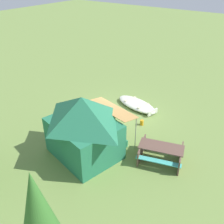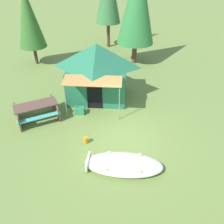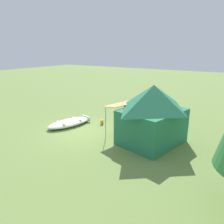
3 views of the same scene
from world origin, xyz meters
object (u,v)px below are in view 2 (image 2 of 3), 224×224
fuel_can (86,140)px  pine_tree_far_center (137,1)px  picnic_table (37,110)px  cooler_box (80,111)px  beached_rowboat (123,164)px  pine_tree_back_left (28,18)px  canvas_cabin_tent (97,71)px

fuel_can → pine_tree_far_center: (4.00, 8.18, 3.94)m
picnic_table → pine_tree_far_center: 9.37m
cooler_box → fuel_can: bearing=-85.7°
beached_rowboat → pine_tree_back_left: pine_tree_back_left is taller
picnic_table → pine_tree_back_left: 7.51m
pine_tree_back_left → pine_tree_far_center: bearing=-7.3°
pine_tree_far_center → fuel_can: bearing=-116.0°
beached_rowboat → pine_tree_far_center: pine_tree_far_center is taller
canvas_cabin_tent → pine_tree_back_left: size_ratio=0.79×
canvas_cabin_tent → picnic_table: (-3.08, -1.62, -1.04)m
picnic_table → fuel_can: picnic_table is taller
canvas_cabin_tent → picnic_table: canvas_cabin_tent is taller
fuel_can → pine_tree_back_left: bearing=108.2°
pine_tree_back_left → pine_tree_far_center: 7.10m
picnic_table → pine_tree_back_left: size_ratio=0.45×
pine_tree_far_center → cooler_box: bearing=-124.9°
pine_tree_back_left → picnic_table: bearing=-83.3°
cooler_box → pine_tree_far_center: pine_tree_far_center is taller
beached_rowboat → picnic_table: bearing=133.1°
cooler_box → pine_tree_far_center: size_ratio=0.07×
picnic_table → cooler_box: picnic_table is taller
canvas_cabin_tent → pine_tree_far_center: 5.99m
pine_tree_back_left → fuel_can: bearing=-71.8°
pine_tree_far_center → beached_rowboat: bearing=-105.5°
canvas_cabin_tent → cooler_box: bearing=-125.5°
canvas_cabin_tent → pine_tree_far_center: size_ratio=0.60×
cooler_box → fuel_can: cooler_box is taller
cooler_box → pine_tree_far_center: 8.27m
picnic_table → pine_tree_back_left: bearing=96.7°
picnic_table → pine_tree_back_left: (-0.82, 6.98, 2.65)m
cooler_box → pine_tree_back_left: pine_tree_back_left is taller
picnic_table → beached_rowboat: bearing=-46.9°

